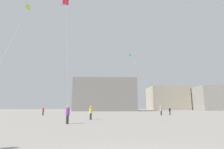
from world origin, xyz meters
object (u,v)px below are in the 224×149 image
Objects in this scene: kite_lime_diamond at (27,9)px; kite_crimson_delta at (66,3)px; person_in_black at (170,111)px; building_centre_hall at (167,99)px; person_in_purple at (68,114)px; building_left_hall at (105,95)px; building_right_hall at (212,98)px; person_in_red at (43,111)px; kite_emerald_diamond at (131,56)px; person_in_grey at (161,110)px; person_in_yellow at (91,112)px.

kite_lime_diamond is 9.43m from kite_crimson_delta.
building_centre_hall reaches higher than person_in_black.
person_in_purple is 0.07× the size of building_left_hall.
building_left_hall is at bearing -148.91° from building_centre_hall.
person_in_purple is at bearing -130.35° from building_right_hall.
building_right_hall is (64.98, 62.21, -9.25)m from kite_lime_diamond.
kite_crimson_delta is 89.68m from building_right_hall.
kite_emerald_diamond is (17.59, 1.97, 11.77)m from person_in_red.
person_in_grey is at bearing 48.37° from kite_crimson_delta.
building_left_hall is at bearing -130.16° from person_in_grey.
building_right_hall is at bearing -36.97° from building_centre_hall.
person_in_grey is 13.02m from kite_emerald_diamond.
kite_crimson_delta is at bearing -6.35° from person_in_grey.
kite_emerald_diamond is at bearing -78.30° from person_in_grey.
kite_crimson_delta reaches higher than person_in_yellow.
kite_lime_diamond is 89.57m from building_centre_hall.
person_in_red is 21.25m from kite_emerald_diamond.
person_in_yellow is at bearing -131.81° from building_right_hall.
person_in_red is 44.39m from building_left_hall.
kite_crimson_delta is at bearing 175.03° from person_in_red.
kite_emerald_diamond reaches higher than kite_crimson_delta.
building_right_hall is (55.68, 62.26, 5.07)m from person_in_yellow.
kite_lime_diamond reaches higher than person_in_black.
person_in_grey is at bearing -75.43° from building_left_hall.
kite_lime_diamond is at bearing 139.85° from kite_crimson_delta.
person_in_grey is 0.12× the size of kite_lime_diamond.
building_left_hall reaches higher than person_in_grey.
person_in_grey is 22.94m from person_in_red.
person_in_red is 18.52m from kite_lime_diamond.
person_in_grey is 69.31m from building_centre_hall.
kite_crimson_delta is (-0.66, -0.40, 11.47)m from person_in_purple.
building_right_hall reaches higher than person_in_grey.
person_in_grey reaches higher than person_in_red.
person_in_yellow is at bearing 62.22° from person_in_purple.
kite_lime_diamond is at bearing 134.83° from person_in_purple.
building_left_hall reaches higher than person_in_yellow.
building_left_hall is at bearing 77.14° from person_in_purple.
kite_emerald_diamond reaches higher than person_in_red.
kite_emerald_diamond is (-7.65, 0.84, 11.79)m from person_in_black.
kite_emerald_diamond reaches higher than person_in_purple.
person_in_red is at bearing 159.12° from person_in_black.
kite_emerald_diamond is 0.46× the size of building_left_hall.
kite_lime_diamond is at bearing -136.36° from person_in_yellow.
person_in_yellow is 1.08× the size of person_in_black.
building_right_hall is (42.90, 50.89, 4.99)m from person_in_grey.
building_centre_hall is at bearing 46.82° from person_in_black.
kite_lime_diamond reaches higher than building_left_hall.
kite_lime_diamond is (-24.38, -12.80, 14.38)m from person_in_black.
kite_crimson_delta reaches higher than person_in_black.
building_left_hall is (4.10, 59.85, -5.61)m from kite_crimson_delta.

